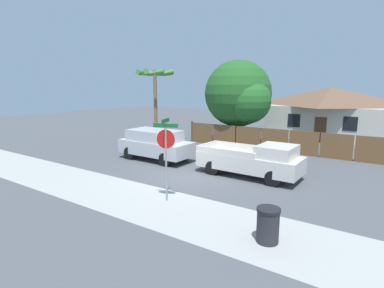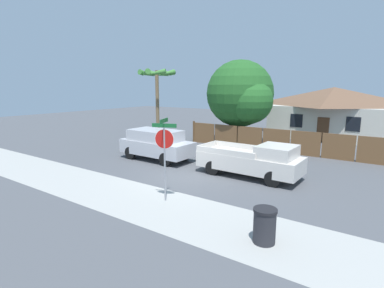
{
  "view_description": "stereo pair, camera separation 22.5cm",
  "coord_description": "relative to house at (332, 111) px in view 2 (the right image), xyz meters",
  "views": [
    {
      "loc": [
        8.27,
        -11.69,
        4.39
      ],
      "look_at": [
        0.16,
        0.4,
        1.6
      ],
      "focal_mm": 28.0,
      "sensor_mm": 36.0,
      "label": 1
    },
    {
      "loc": [
        8.46,
        -11.56,
        4.39
      ],
      "look_at": [
        0.16,
        0.4,
        1.6
      ],
      "focal_mm": 28.0,
      "sensor_mm": 36.0,
      "label": 2
    }
  ],
  "objects": [
    {
      "name": "ground_plane",
      "position": [
        -3.55,
        -17.41,
        -2.26
      ],
      "size": [
        80.0,
        80.0,
        0.0
      ],
      "primitive_type": "plane",
      "color": "#4C4F54"
    },
    {
      "name": "sidewalk_strip",
      "position": [
        -3.55,
        -21.01,
        -2.26
      ],
      "size": [
        36.0,
        3.2,
        0.01
      ],
      "color": "#A3A39E",
      "rests_on": "ground"
    },
    {
      "name": "wooden_fence",
      "position": [
        -0.84,
        -9.25,
        -1.47
      ],
      "size": [
        15.6,
        0.12,
        1.68
      ],
      "color": "brown",
      "rests_on": "ground"
    },
    {
      "name": "house",
      "position": [
        0.0,
        0.0,
        0.0
      ],
      "size": [
        10.15,
        7.55,
        4.36
      ],
      "color": "beige",
      "rests_on": "ground"
    },
    {
      "name": "oak_tree",
      "position": [
        -5.23,
        -7.57,
        1.49
      ],
      "size": [
        5.44,
        5.18,
        6.46
      ],
      "color": "brown",
      "rests_on": "ground"
    },
    {
      "name": "palm_tree",
      "position": [
        -11.29,
        -10.53,
        2.69
      ],
      "size": [
        2.83,
        3.04,
        5.76
      ],
      "color": "brown",
      "rests_on": "ground"
    },
    {
      "name": "red_suv",
      "position": [
        -7.03,
        -15.54,
        -1.27
      ],
      "size": [
        4.65,
        2.05,
        1.83
      ],
      "rotation": [
        0.0,
        0.0,
        -0.02
      ],
      "color": "#B7B7BC",
      "rests_on": "ground"
    },
    {
      "name": "orange_pickup",
      "position": [
        -0.75,
        -15.54,
        -1.42
      ],
      "size": [
        5.12,
        2.07,
        1.71
      ],
      "rotation": [
        0.0,
        0.0,
        -0.02
      ],
      "color": "silver",
      "rests_on": "ground"
    },
    {
      "name": "stop_sign",
      "position": [
        -2.28,
        -20.43,
        -0.06
      ],
      "size": [
        0.91,
        0.82,
        3.22
      ],
      "rotation": [
        0.0,
        0.0,
        0.36
      ],
      "color": "gray",
      "rests_on": "ground"
    },
    {
      "name": "trash_bin",
      "position": [
        2.11,
        -21.31,
        -1.74
      ],
      "size": [
        0.68,
        0.68,
        1.03
      ],
      "color": "#28282D",
      "rests_on": "ground"
    }
  ]
}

